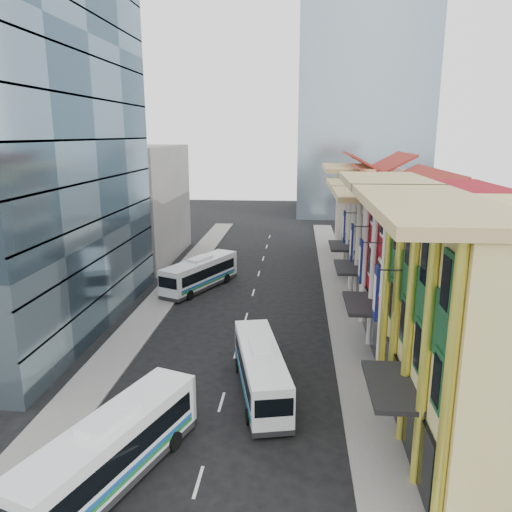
# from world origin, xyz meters

# --- Properties ---
(ground) EXTENTS (200.00, 200.00, 0.00)m
(ground) POSITION_xyz_m (0.00, 0.00, 0.00)
(ground) COLOR black
(ground) RESTS_ON ground
(sidewalk_right) EXTENTS (3.00, 90.00, 0.15)m
(sidewalk_right) POSITION_xyz_m (8.50, 22.00, 0.07)
(sidewalk_right) COLOR slate
(sidewalk_right) RESTS_ON ground
(sidewalk_left) EXTENTS (3.00, 90.00, 0.15)m
(sidewalk_left) POSITION_xyz_m (-8.50, 22.00, 0.07)
(sidewalk_left) COLOR slate
(sidewalk_left) RESTS_ON ground
(shophouse_tan) EXTENTS (8.00, 14.00, 12.00)m
(shophouse_tan) POSITION_xyz_m (14.00, 5.00, 6.00)
(shophouse_tan) COLOR #D7C97C
(shophouse_tan) RESTS_ON ground
(shophouse_red) EXTENTS (8.00, 10.00, 12.00)m
(shophouse_red) POSITION_xyz_m (14.00, 17.00, 6.00)
(shophouse_red) COLOR maroon
(shophouse_red) RESTS_ON ground
(shophouse_cream_near) EXTENTS (8.00, 9.00, 10.00)m
(shophouse_cream_near) POSITION_xyz_m (14.00, 26.50, 5.00)
(shophouse_cream_near) COLOR silver
(shophouse_cream_near) RESTS_ON ground
(shophouse_cream_mid) EXTENTS (8.00, 9.00, 10.00)m
(shophouse_cream_mid) POSITION_xyz_m (14.00, 35.50, 5.00)
(shophouse_cream_mid) COLOR silver
(shophouse_cream_mid) RESTS_ON ground
(shophouse_cream_far) EXTENTS (8.00, 12.00, 11.00)m
(shophouse_cream_far) POSITION_xyz_m (14.00, 46.00, 5.50)
(shophouse_cream_far) COLOR silver
(shophouse_cream_far) RESTS_ON ground
(office_tower) EXTENTS (12.00, 26.00, 30.00)m
(office_tower) POSITION_xyz_m (-17.00, 19.00, 15.00)
(office_tower) COLOR #405766
(office_tower) RESTS_ON ground
(office_block_far) EXTENTS (10.00, 18.00, 14.00)m
(office_block_far) POSITION_xyz_m (-16.00, 42.00, 7.00)
(office_block_far) COLOR gray
(office_block_far) RESTS_ON ground
(bus_left_near) EXTENTS (5.96, 10.87, 3.42)m
(bus_left_near) POSITION_xyz_m (-3.84, 0.70, 1.71)
(bus_left_near) COLOR silver
(bus_left_near) RESTS_ON ground
(bus_left_far) EXTENTS (6.55, 10.51, 3.35)m
(bus_left_far) POSITION_xyz_m (-5.50, 29.86, 1.67)
(bus_left_far) COLOR silver
(bus_left_far) RESTS_ON ground
(bus_right) EXTENTS (4.36, 10.18, 3.18)m
(bus_right) POSITION_xyz_m (2.22, 9.25, 1.59)
(bus_right) COLOR white
(bus_right) RESTS_ON ground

